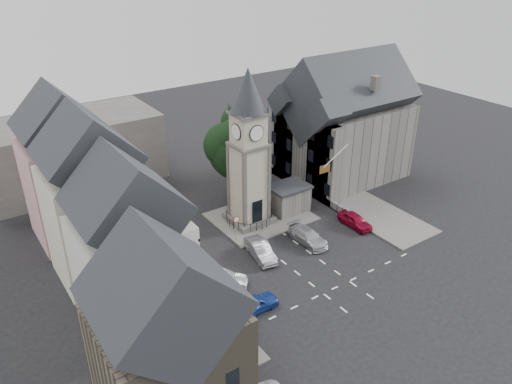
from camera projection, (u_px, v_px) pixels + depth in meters
ground at (296, 257)px, 46.80m from camera, size 120.00×120.00×0.00m
pavement_west at (146, 270)px, 44.89m from camera, size 6.00×30.00×0.14m
pavement_east at (334, 191)px, 58.68m from camera, size 6.00×26.00×0.14m
central_island at (261, 217)px, 53.39m from camera, size 10.00×8.00×0.16m
road_markings at (336, 287)px, 42.77m from camera, size 20.00×8.00×0.01m
clock_tower at (249, 150)px, 48.95m from camera, size 4.86×4.86×16.25m
stone_shelter at (288, 198)px, 54.01m from camera, size 4.30×3.30×3.08m
town_tree at (238, 141)px, 54.16m from camera, size 7.20×7.20×10.80m
warning_sign_post at (236, 224)px, 48.25m from camera, size 0.70×0.19×2.85m
terrace_pink at (68, 174)px, 47.74m from camera, size 8.10×7.60×12.80m
terrace_cream at (95, 207)px, 41.87m from camera, size 8.10×7.60×12.80m
terrace_tudor at (132, 256)px, 36.18m from camera, size 8.10×7.60×12.00m
building_sw_stone at (168, 348)px, 29.21m from camera, size 8.60×7.60×10.40m
backdrop_west at (72, 151)px, 59.48m from camera, size 20.00×10.00×8.00m
east_building at (343, 128)px, 59.85m from camera, size 14.40×11.40×12.60m
east_boundary_wall at (305, 188)px, 58.56m from camera, size 0.40×16.00×0.90m
flagpole at (336, 156)px, 50.56m from camera, size 3.68×0.10×2.74m
car_west_blue at (254, 304)px, 39.77m from camera, size 4.17×1.75×1.41m
car_west_silver at (223, 280)px, 42.61m from camera, size 4.12×3.75×1.37m
car_west_grey at (147, 250)px, 46.56m from camera, size 5.63×4.99×1.45m
car_island_silver at (260, 250)px, 46.51m from camera, size 2.33×4.75×1.50m
car_island_east at (308, 236)px, 48.75m from camera, size 1.96×4.73×1.37m
car_east_red at (355, 220)px, 51.50m from camera, size 1.65×4.07×1.39m
pedestrian at (328, 184)px, 58.50m from camera, size 0.74×0.59×1.79m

